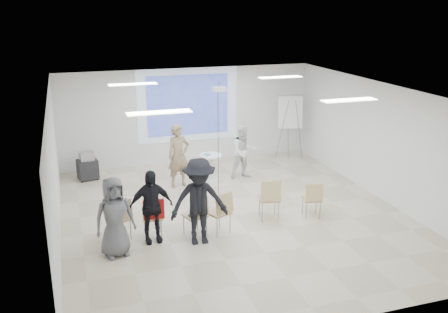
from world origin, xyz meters
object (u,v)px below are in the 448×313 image
object	(u,v)px
pedestal_table	(211,166)
laptop	(194,214)
chair_left_mid	(153,215)
chair_right_inner	(270,196)
chair_far_left	(120,216)
chair_left_inner	(196,213)
chair_center	(221,210)
av_cart	(87,167)
chair_right_far	(313,197)
flipchart_easel	(290,112)
audience_mid	(199,196)
player_right	(244,149)
player_left	(178,152)
audience_left	(151,201)
audience_outer	(114,212)

from	to	relation	value
pedestal_table	laptop	xyz separation A→B (m)	(-1.34, -3.27, 0.06)
chair_left_mid	chair_right_inner	distance (m)	2.77
pedestal_table	chair_far_left	bearing A→B (deg)	-133.92
chair_left_inner	chair_center	xyz separation A→B (m)	(0.54, -0.04, 0.03)
laptop	av_cart	world-z (taller)	av_cart
chair_far_left	chair_right_far	bearing A→B (deg)	-27.06
chair_left_mid	chair_right_far	size ratio (longest dim) A/B	1.00
flipchart_easel	audience_mid	bearing A→B (deg)	-118.51
player_right	pedestal_table	bearing A→B (deg)	174.14
player_right	laptop	size ratio (longest dim) A/B	5.11
laptop	chair_right_far	bearing A→B (deg)	164.44
pedestal_table	player_left	size ratio (longest dim) A/B	0.42
chair_right_inner	laptop	xyz separation A→B (m)	(-1.88, -0.24, -0.09)
chair_left_mid	flipchart_easel	xyz separation A→B (m)	(5.21, 4.29, 1.06)
chair_right_far	player_right	bearing A→B (deg)	111.94
chair_left_inner	audience_mid	world-z (taller)	audience_mid
audience_mid	chair_left_inner	bearing A→B (deg)	90.72
player_right	flipchart_easel	xyz separation A→B (m)	(2.01, 1.21, 0.71)
audience_left	av_cart	world-z (taller)	audience_left
player_right	flipchart_easel	world-z (taller)	flipchart_easel
audience_outer	chair_left_mid	bearing A→B (deg)	19.75
chair_center	laptop	distance (m)	0.58
pedestal_table	audience_mid	xyz separation A→B (m)	(-1.33, -3.66, 0.62)
chair_left_mid	laptop	bearing A→B (deg)	-4.23
player_right	av_cart	size ratio (longest dim) A/B	2.12
pedestal_table	player_left	world-z (taller)	player_left
audience_mid	av_cart	size ratio (longest dim) A/B	2.56
laptop	flipchart_easel	size ratio (longest dim) A/B	0.16
laptop	chair_left_mid	bearing A→B (deg)	-25.67
player_left	audience_mid	world-z (taller)	audience_mid
pedestal_table	av_cart	size ratio (longest dim) A/B	1.01
chair_center	audience_left	bearing A→B (deg)	153.26
chair_right_far	player_left	bearing A→B (deg)	141.20
player_right	chair_right_far	world-z (taller)	player_right
chair_right_inner	chair_center	bearing A→B (deg)	-152.67
pedestal_table	chair_center	size ratio (longest dim) A/B	0.86
chair_right_inner	av_cart	xyz separation A→B (m)	(-3.91, 4.22, -0.21)
av_cart	player_left	bearing A→B (deg)	-40.50
chair_right_far	chair_right_inner	bearing A→B (deg)	-179.38
pedestal_table	audience_mid	world-z (taller)	audience_mid
chair_left_inner	chair_right_far	distance (m)	2.88
chair_right_inner	audience_outer	distance (m)	3.69
chair_left_mid	av_cart	xyz separation A→B (m)	(-1.14, 4.31, -0.15)
chair_left_inner	player_right	bearing A→B (deg)	39.07
audience_mid	flipchart_easel	size ratio (longest dim) A/B	0.99
audience_outer	chair_left_inner	bearing A→B (deg)	-3.24
player_right	chair_left_mid	bearing A→B (deg)	-139.27
audience_left	av_cart	xyz separation A→B (m)	(-1.08, 4.47, -0.54)
chair_right_far	laptop	size ratio (longest dim) A/B	2.59
chair_right_far	audience_left	world-z (taller)	audience_left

